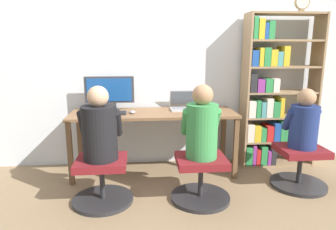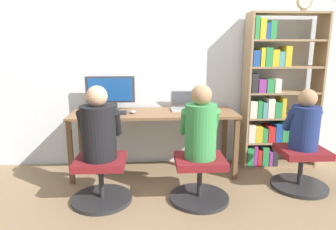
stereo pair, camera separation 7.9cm
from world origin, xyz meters
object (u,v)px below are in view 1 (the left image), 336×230
at_px(person_at_monitor, 100,128).
at_px(office_chair_side, 300,167).
at_px(keyboard, 107,113).
at_px(person_near_shelf, 304,122).
at_px(bookshelf, 271,98).
at_px(laptop, 185,105).
at_px(office_chair_right, 201,178).
at_px(desktop_monitor, 109,93).
at_px(office_chair_left, 102,180).
at_px(person_at_laptop, 202,126).
at_px(desk_clock, 302,2).

height_order(person_at_monitor, office_chair_side, person_at_monitor).
height_order(keyboard, person_at_monitor, person_at_monitor).
bearing_deg(person_near_shelf, keyboard, 167.97).
xyz_separation_m(keyboard, bookshelf, (1.95, 0.19, 0.11)).
relative_size(laptop, office_chair_right, 0.61).
xyz_separation_m(laptop, keyboard, (-0.90, -0.21, -0.03)).
bearing_deg(office_chair_side, laptop, 150.34).
bearing_deg(office_chair_side, desktop_monitor, 162.06).
bearing_deg(desktop_monitor, person_near_shelf, -17.83).
distance_m(person_at_monitor, office_chair_side, 2.10).
height_order(bookshelf, office_chair_side, bookshelf).
bearing_deg(laptop, office_chair_left, -138.29).
bearing_deg(person_at_monitor, office_chair_side, 4.29).
bearing_deg(office_chair_left, person_at_laptop, -1.88).
relative_size(desk_clock, person_near_shelf, 0.31).
xyz_separation_m(person_at_laptop, desk_clock, (1.26, 0.75, 1.21)).
bearing_deg(keyboard, office_chair_side, -12.14).
height_order(bookshelf, desk_clock, desk_clock).
height_order(office_chair_left, person_at_monitor, person_at_monitor).
xyz_separation_m(laptop, person_at_laptop, (0.04, -0.83, -0.04)).
distance_m(keyboard, office_chair_right, 1.25).
bearing_deg(bookshelf, desk_clock, -13.96).
xyz_separation_m(office_chair_right, office_chair_side, (1.10, 0.19, 0.00)).
relative_size(person_at_laptop, desk_clock, 3.59).
xyz_separation_m(laptop, desk_clock, (1.30, -0.08, 1.17)).
relative_size(office_chair_left, office_chair_right, 1.00).
bearing_deg(person_at_monitor, person_near_shelf, 4.41).
xyz_separation_m(office_chair_right, bookshelf, (1.01, 0.82, 0.63)).
relative_size(keyboard, person_near_shelf, 0.70).
xyz_separation_m(office_chair_left, person_near_shelf, (2.03, 0.16, 0.48)).
relative_size(office_chair_right, person_at_laptop, 0.84).
bearing_deg(person_at_laptop, desk_clock, 30.88).
bearing_deg(desktop_monitor, laptop, -0.54).
distance_m(desktop_monitor, keyboard, 0.29).
bearing_deg(desktop_monitor, keyboard, -94.25).
bearing_deg(desktop_monitor, person_at_laptop, -42.41).
relative_size(laptop, desk_clock, 1.84).
xyz_separation_m(office_chair_left, office_chair_side, (2.03, 0.16, 0.00)).
relative_size(office_chair_left, bookshelf, 0.31).
distance_m(office_chair_right, person_at_laptop, 0.52).
bearing_deg(desk_clock, person_near_shelf, -106.22).
bearing_deg(person_near_shelf, office_chair_right, -169.78).
distance_m(office_chair_left, person_near_shelf, 2.10).
bearing_deg(person_at_monitor, person_at_laptop, -2.19).
height_order(office_chair_left, office_chair_right, same).
height_order(laptop, person_at_monitor, person_at_monitor).
xyz_separation_m(bookshelf, desk_clock, (0.25, -0.06, 1.09)).
relative_size(office_chair_left, office_chair_side, 1.00).
height_order(laptop, bookshelf, bookshelf).
relative_size(keyboard, desk_clock, 2.23).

